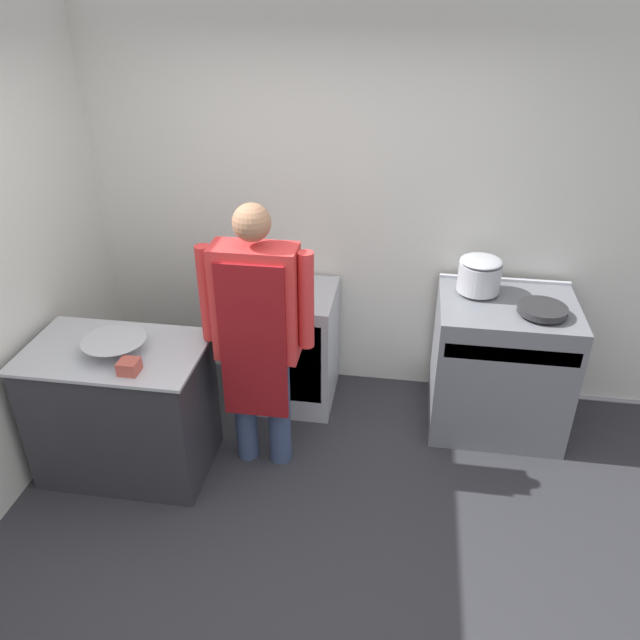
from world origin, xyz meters
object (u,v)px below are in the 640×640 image
object	(u,v)px
mixing_bowl	(115,346)
stove	(500,365)
plastic_tub	(129,367)
stock_pot	(480,274)
fridge_unit	(290,346)
person_cook	(257,326)
saute_pan	(542,309)

from	to	relation	value
mixing_bowl	stove	bearing A→B (deg)	19.72
plastic_tub	stock_pot	world-z (taller)	stock_pot
mixing_bowl	plastic_tub	bearing A→B (deg)	-47.34
fridge_unit	person_cook	size ratio (longest dim) A/B	0.50
person_cook	mixing_bowl	world-z (taller)	person_cook
mixing_bowl	plastic_tub	size ratio (longest dim) A/B	3.39
saute_pan	stove	bearing A→B (deg)	145.04
stock_pot	saute_pan	distance (m)	0.45
mixing_bowl	plastic_tub	xyz separation A→B (m)	(0.17, -0.18, -0.00)
mixing_bowl	saute_pan	distance (m)	2.55
fridge_unit	stock_pot	world-z (taller)	stock_pot
fridge_unit	person_cook	xyz separation A→B (m)	(-0.05, -0.69, 0.55)
mixing_bowl	saute_pan	bearing A→B (deg)	15.82
stock_pot	fridge_unit	bearing A→B (deg)	-177.96
stock_pot	plastic_tub	bearing A→B (deg)	-149.71
stove	mixing_bowl	bearing A→B (deg)	-160.28
fridge_unit	mixing_bowl	bearing A→B (deg)	-132.91
stove	fridge_unit	size ratio (longest dim) A/B	1.10
saute_pan	fridge_unit	bearing A→B (deg)	172.93
stove	stock_pot	xyz separation A→B (m)	(-0.20, 0.12, 0.60)
fridge_unit	stove	bearing A→B (deg)	-3.14
fridge_unit	mixing_bowl	distance (m)	1.31
stove	person_cook	xyz separation A→B (m)	(-1.49, -0.61, 0.52)
plastic_tub	person_cook	bearing A→B (deg)	31.92
stove	stock_pot	world-z (taller)	stock_pot
stock_pot	saute_pan	size ratio (longest dim) A/B	0.92
fridge_unit	plastic_tub	xyz separation A→B (m)	(-0.67, -1.08, 0.47)
fridge_unit	person_cook	bearing A→B (deg)	-93.75
stock_pot	person_cook	bearing A→B (deg)	-150.51
plastic_tub	mixing_bowl	bearing A→B (deg)	132.66
person_cook	plastic_tub	bearing A→B (deg)	-148.08
mixing_bowl	stock_pot	world-z (taller)	stock_pot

